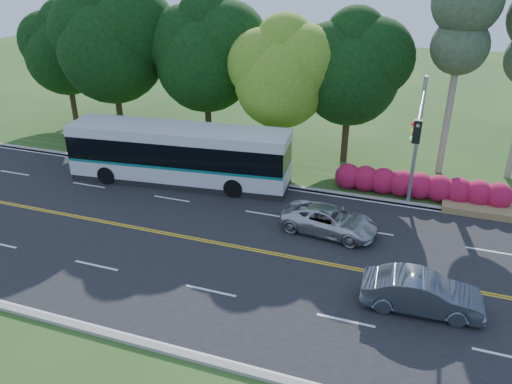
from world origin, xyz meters
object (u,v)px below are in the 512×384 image
(transit_bus, at_px, (179,155))
(sedan, at_px, (422,293))
(traffic_signal, at_px, (418,133))
(suv, at_px, (330,220))

(transit_bus, bearing_deg, sedan, -34.48)
(transit_bus, distance_m, sedan, 16.14)
(traffic_signal, distance_m, transit_bus, 13.45)
(traffic_signal, distance_m, sedan, 8.33)
(sedan, xyz_separation_m, suv, (-4.50, 4.64, -0.09))
(traffic_signal, height_order, sedan, traffic_signal)
(traffic_signal, xyz_separation_m, sedan, (1.06, -7.28, -3.91))
(transit_bus, xyz_separation_m, suv, (9.67, -3.03, -1.03))
(traffic_signal, bearing_deg, transit_bus, 178.28)
(suv, bearing_deg, transit_bus, 80.00)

